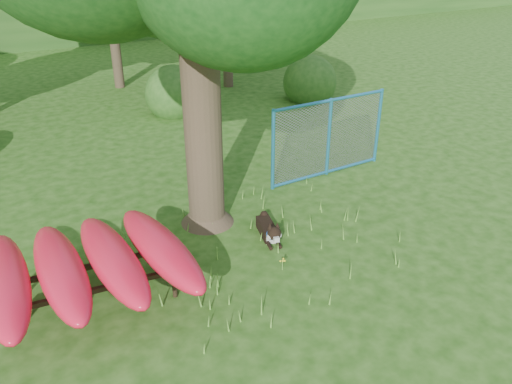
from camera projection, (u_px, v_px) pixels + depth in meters
ground at (285, 280)px, 7.94m from camera, size 80.00×80.00×0.00m
wooden_post at (210, 180)px, 9.54m from camera, size 0.38×0.20×1.41m
kayak_rack at (87, 265)px, 7.09m from camera, size 2.87×2.97×0.92m
husky_dog at (269, 231)px, 8.97m from camera, size 0.50×1.03×0.47m
fence_section at (329, 137)px, 11.17m from camera, size 3.07×0.08×2.99m
wildflower_clump at (283, 261)px, 8.11m from camera, size 0.10×0.08×0.21m
shrub_right at (309, 100)px, 17.08m from camera, size 1.80×1.80×1.80m
shrub_mid at (176, 113)px, 15.74m from camera, size 1.80×1.80×1.80m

